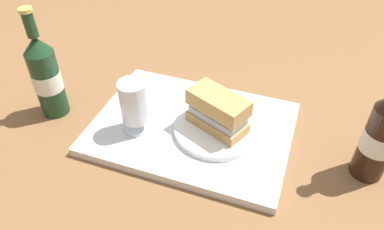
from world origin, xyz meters
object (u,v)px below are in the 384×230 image
(plate, at_px, (217,128))
(beer_bottle, at_px, (46,76))
(sandwich, at_px, (217,110))
(beer_glass, at_px, (134,104))
(second_bottle, at_px, (382,135))

(plate, xyz_separation_m, beer_bottle, (0.39, 0.04, 0.08))
(sandwich, distance_m, beer_bottle, 0.40)
(plate, bearing_deg, sandwich, -23.31)
(beer_bottle, bearing_deg, beer_glass, 177.18)
(beer_glass, distance_m, second_bottle, 0.49)
(second_bottle, bearing_deg, plate, 1.16)
(plate, relative_size, beer_glass, 1.52)
(beer_glass, relative_size, beer_bottle, 0.47)
(sandwich, bearing_deg, plate, 180.00)
(plate, xyz_separation_m, beer_glass, (0.17, 0.06, 0.06))
(sandwich, bearing_deg, beer_bottle, 29.95)
(plate, relative_size, beer_bottle, 0.71)
(plate, height_order, beer_glass, beer_glass)
(plate, bearing_deg, beer_glass, 18.18)
(beer_bottle, bearing_deg, sandwich, -173.35)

